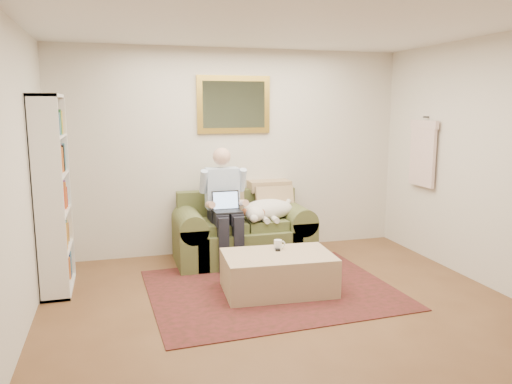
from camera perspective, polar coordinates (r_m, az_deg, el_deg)
name	(u,v)px	position (r m, az deg, el deg)	size (l,w,h in m)	color
room_shell	(290,173)	(4.40, 3.90, 2.15)	(4.51, 5.00, 2.61)	brown
rug	(271,289)	(5.28, 1.76, -11.03)	(2.47, 1.97, 0.01)	black
sofa	(243,237)	(6.19, -1.52, -5.14)	(1.66, 0.84, 0.99)	#5C6937
seated_man	(225,208)	(5.90, -3.51, -1.82)	(0.55, 0.78, 1.39)	#8CACD8
laptop	(227,206)	(5.83, -3.37, -1.61)	(0.32, 0.25, 0.23)	black
sleeping_dog	(268,209)	(6.11, 1.37, -1.99)	(0.68, 0.43, 0.25)	white
ottoman	(278,273)	(5.17, 2.53, -9.22)	(1.10, 0.70, 0.40)	tan
coffee_mug	(278,245)	(5.26, 2.52, -6.02)	(0.08, 0.08, 0.10)	white
tv_remote	(277,249)	(5.26, 2.44, -6.47)	(0.05, 0.15, 0.02)	black
bookshelf	(53,194)	(5.45, -22.22, -0.26)	(0.28, 0.80, 2.00)	white
wall_mirror	(234,105)	(6.39, -2.55, 9.95)	(0.94, 0.04, 0.72)	gold
hanging_shirt	(423,150)	(6.51, 18.53, 4.60)	(0.06, 0.52, 0.90)	beige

